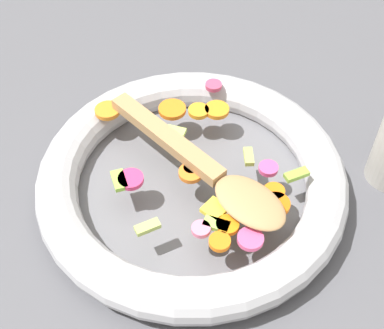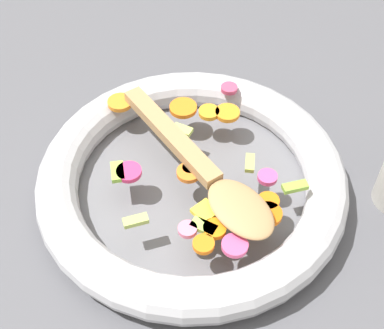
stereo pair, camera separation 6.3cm
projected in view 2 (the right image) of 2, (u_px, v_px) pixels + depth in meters
name	position (u px, v px, depth m)	size (l,w,h in m)	color
ground_plane	(192.00, 191.00, 0.67)	(4.00, 4.00, 0.00)	#4C4C51
skillet	(192.00, 180.00, 0.65)	(0.37, 0.37, 0.05)	slate
chopped_vegetables	(204.00, 168.00, 0.62)	(0.28, 0.27, 0.01)	orange
wooden_spoon	(207.00, 174.00, 0.60)	(0.21, 0.23, 0.01)	#A87F51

